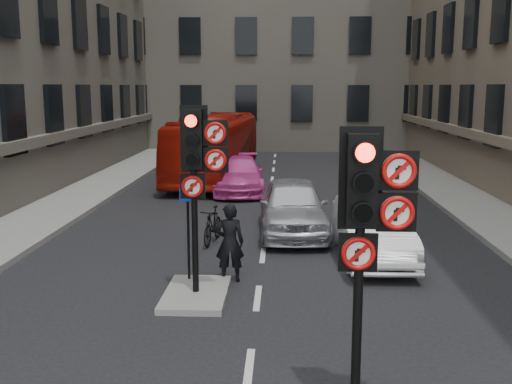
# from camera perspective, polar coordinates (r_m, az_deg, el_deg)

# --- Properties ---
(pavement_left) EXTENTS (3.00, 50.00, 0.16)m
(pavement_left) POSITION_cam_1_polar(r_m,az_deg,el_deg) (19.99, -20.03, -1.99)
(pavement_left) COLOR gray
(pavement_left) RESTS_ON ground
(pavement_right) EXTENTS (3.00, 50.00, 0.16)m
(pavement_right) POSITION_cam_1_polar(r_m,az_deg,el_deg) (19.65, 22.60, -2.36)
(pavement_right) COLOR gray
(pavement_right) RESTS_ON ground
(centre_island) EXTENTS (1.20, 2.00, 0.12)m
(centre_island) POSITION_cam_1_polar(r_m,az_deg,el_deg) (11.84, -5.74, -9.64)
(centre_island) COLOR gray
(centre_island) RESTS_ON ground
(building_far) EXTENTS (30.00, 14.00, 20.00)m
(building_far) POSITION_cam_1_polar(r_m,az_deg,el_deg) (44.43, 2.07, 17.77)
(building_far) COLOR #676257
(building_far) RESTS_ON ground
(signal_near) EXTENTS (0.91, 0.40, 3.58)m
(signal_near) POSITION_cam_1_polar(r_m,az_deg,el_deg) (7.24, 10.62, -1.76)
(signal_near) COLOR black
(signal_near) RESTS_ON ground
(signal_far) EXTENTS (0.91, 0.40, 3.58)m
(signal_far) POSITION_cam_1_polar(r_m,az_deg,el_deg) (11.21, -5.54, 3.15)
(signal_far) COLOR black
(signal_far) RESTS_ON centre_island
(car_silver) EXTENTS (1.98, 4.55, 1.53)m
(car_silver) POSITION_cam_1_polar(r_m,az_deg,el_deg) (16.54, 3.52, -1.39)
(car_silver) COLOR #B3B4BB
(car_silver) RESTS_ON ground
(car_white) EXTENTS (1.56, 4.27, 1.40)m
(car_white) POSITION_cam_1_polar(r_m,az_deg,el_deg) (14.43, 11.01, -3.53)
(car_white) COLOR white
(car_white) RESTS_ON ground
(car_pink) EXTENTS (2.21, 4.74, 1.34)m
(car_pink) POSITION_cam_1_polar(r_m,az_deg,el_deg) (23.07, -1.69, 1.65)
(car_pink) COLOR #DB409F
(car_pink) RESTS_ON ground
(bus_red) EXTENTS (3.16, 10.31, 2.83)m
(bus_red) POSITION_cam_1_polar(r_m,az_deg,el_deg) (26.29, -3.90, 4.31)
(bus_red) COLOR #98140B
(bus_red) RESTS_ON ground
(motorcycle) EXTENTS (0.69, 1.63, 0.95)m
(motorcycle) POSITION_cam_1_polar(r_m,az_deg,el_deg) (15.61, -4.14, -3.18)
(motorcycle) COLOR black
(motorcycle) RESTS_ON ground
(motorcyclist) EXTENTS (0.64, 0.46, 1.66)m
(motorcyclist) POSITION_cam_1_polar(r_m,az_deg,el_deg) (12.50, -2.53, -4.84)
(motorcyclist) COLOR black
(motorcyclist) RESTS_ON ground
(info_sign) EXTENTS (0.33, 0.12, 1.89)m
(info_sign) POSITION_cam_1_polar(r_m,az_deg,el_deg) (12.22, -6.50, -2.78)
(info_sign) COLOR black
(info_sign) RESTS_ON centre_island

